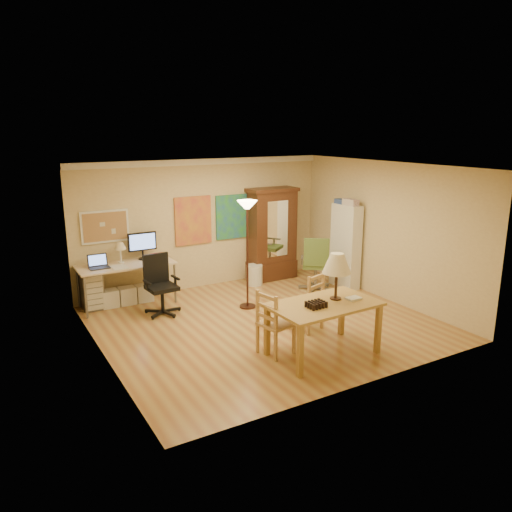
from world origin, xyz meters
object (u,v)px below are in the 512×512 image
bookshelf (346,246)px  dining_table (329,292)px  office_chair_green (316,276)px  armoire (272,240)px  office_chair_black (162,298)px  computer_desk (128,279)px

bookshelf → dining_table: bearing=-134.3°
office_chair_green → bookshelf: bearing=-9.1°
armoire → dining_table: bearing=-109.5°
office_chair_black → armoire: 3.11m
dining_table → computer_desk: (-1.98, 3.62, -0.46)m
bookshelf → armoire: bearing=128.1°
bookshelf → computer_desk: bearing=164.1°
armoire → computer_desk: bearing=-178.6°
computer_desk → office_chair_black: bearing=-65.4°
dining_table → armoire: armoire is taller
office_chair_green → bookshelf: bookshelf is taller
dining_table → office_chair_green: (1.65, 2.50, -0.65)m
dining_table → computer_desk: bearing=118.7°
office_chair_black → office_chair_green: bearing=-5.4°
dining_table → bookshelf: 3.34m
office_chair_black → office_chair_green: 3.27m
computer_desk → office_chair_green: 3.80m
armoire → bookshelf: armoire is taller
dining_table → bookshelf: bookshelf is taller
computer_desk → office_chair_black: size_ratio=1.63×
computer_desk → office_chair_green: computer_desk is taller
armoire → bookshelf: bearing=-51.9°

